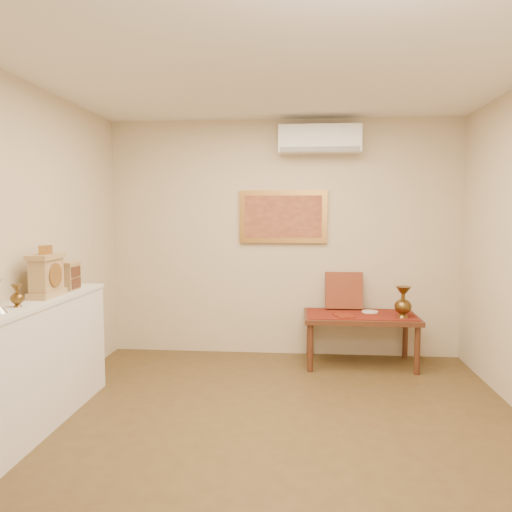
# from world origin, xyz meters

# --- Properties ---
(floor) EXTENTS (4.50, 4.50, 0.00)m
(floor) POSITION_xyz_m (0.00, 0.00, 0.00)
(floor) COLOR brown
(floor) RESTS_ON ground
(ceiling) EXTENTS (4.50, 4.50, 0.00)m
(ceiling) POSITION_xyz_m (0.00, 0.00, 2.70)
(ceiling) COLOR silver
(ceiling) RESTS_ON ground
(wall_back) EXTENTS (4.00, 0.02, 2.70)m
(wall_back) POSITION_xyz_m (0.00, 2.25, 1.35)
(wall_back) COLOR beige
(wall_back) RESTS_ON ground
(wall_front) EXTENTS (4.00, 0.02, 2.70)m
(wall_front) POSITION_xyz_m (0.00, -2.25, 1.35)
(wall_front) COLOR beige
(wall_front) RESTS_ON ground
(wall_left) EXTENTS (0.02, 4.50, 2.70)m
(wall_left) POSITION_xyz_m (-2.00, 0.00, 1.35)
(wall_left) COLOR beige
(wall_left) RESTS_ON ground
(brass_urn_small) EXTENTS (0.09, 0.09, 0.21)m
(brass_urn_small) POSITION_xyz_m (-1.80, -0.16, 1.09)
(brass_urn_small) COLOR brown
(brass_urn_small) RESTS_ON display_ledge
(table_cloth) EXTENTS (1.14, 0.59, 0.01)m
(table_cloth) POSITION_xyz_m (0.85, 1.88, 0.55)
(table_cloth) COLOR maroon
(table_cloth) RESTS_ON low_table
(brass_urn_tall) EXTENTS (0.18, 0.18, 0.40)m
(brass_urn_tall) POSITION_xyz_m (1.27, 1.74, 0.76)
(brass_urn_tall) COLOR brown
(brass_urn_tall) RESTS_ON table_cloth
(plate) EXTENTS (0.18, 0.18, 0.01)m
(plate) POSITION_xyz_m (0.96, 1.98, 0.56)
(plate) COLOR white
(plate) RESTS_ON table_cloth
(menu) EXTENTS (0.24, 0.29, 0.01)m
(menu) POSITION_xyz_m (0.66, 1.75, 0.56)
(menu) COLOR maroon
(menu) RESTS_ON table_cloth
(cushion) EXTENTS (0.41, 0.18, 0.43)m
(cushion) POSITION_xyz_m (0.69, 2.16, 0.77)
(cushion) COLOR #5E1215
(cushion) RESTS_ON table_cloth
(display_ledge) EXTENTS (0.37, 2.02, 0.98)m
(display_ledge) POSITION_xyz_m (-1.82, 0.00, 0.49)
(display_ledge) COLOR silver
(display_ledge) RESTS_ON floor
(mantel_clock) EXTENTS (0.17, 0.36, 0.41)m
(mantel_clock) POSITION_xyz_m (-1.80, 0.26, 1.15)
(mantel_clock) COLOR tan
(mantel_clock) RESTS_ON display_ledge
(wooden_chest) EXTENTS (0.16, 0.21, 0.24)m
(wooden_chest) POSITION_xyz_m (-1.80, 0.61, 1.10)
(wooden_chest) COLOR tan
(wooden_chest) RESTS_ON display_ledge
(low_table) EXTENTS (1.20, 0.70, 0.55)m
(low_table) POSITION_xyz_m (0.85, 1.88, 0.48)
(low_table) COLOR #502818
(low_table) RESTS_ON floor
(painting) EXTENTS (1.00, 0.06, 0.60)m
(painting) POSITION_xyz_m (0.00, 2.22, 1.60)
(painting) COLOR #AF7A38
(painting) RESTS_ON wall_back
(ac_unit) EXTENTS (0.90, 0.25, 0.30)m
(ac_unit) POSITION_xyz_m (0.40, 2.12, 2.45)
(ac_unit) COLOR white
(ac_unit) RESTS_ON wall_back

